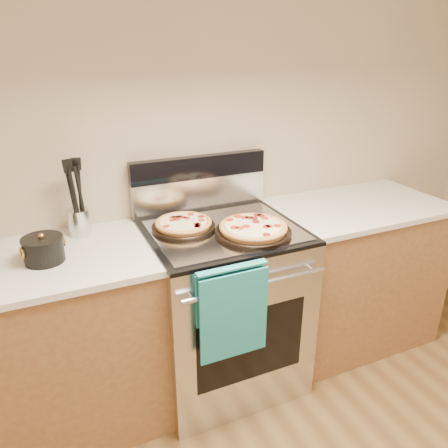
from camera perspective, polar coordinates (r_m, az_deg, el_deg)
name	(u,v)px	position (r m, az deg, el deg)	size (l,w,h in m)	color
wall_back	(196,130)	(2.36, -3.72, 12.13)	(4.00, 4.00, 0.00)	tan
range_body	(223,308)	(2.40, -0.19, -10.96)	(0.76, 0.68, 0.90)	#B7B7BC
oven_window	(251,345)	(2.16, 3.55, -15.44)	(0.56, 0.01, 0.40)	black
cooktop	(222,231)	(2.18, -0.20, -0.86)	(0.76, 0.68, 0.02)	black
backsplash_lower	(200,193)	(2.41, -3.19, 4.01)	(0.76, 0.06, 0.18)	silver
backsplash_upper	(199,167)	(2.37, -3.27, 7.45)	(0.76, 0.06, 0.12)	black
oven_handle	(257,285)	(1.93, 4.35, -7.92)	(0.03, 0.03, 0.70)	silver
dish_towel	(232,310)	(1.94, 1.07, -11.22)	(0.32, 0.05, 0.42)	#1C658E
foil_sheet	(225,230)	(2.15, 0.12, -0.83)	(0.70, 0.55, 0.01)	gray
cabinet_left	(50,350)	(2.30, -21.81, -15.00)	(1.00, 0.62, 0.88)	brown
countertop_left	(33,264)	(2.06, -23.63, -4.85)	(1.02, 0.64, 0.03)	beige
cabinet_right	(350,275)	(2.85, 16.08, -6.39)	(1.00, 0.62, 0.88)	brown
countertop_right	(358,206)	(2.66, 17.13, 2.21)	(1.02, 0.64, 0.03)	beige
pepperoni_pizza_back	(184,224)	(2.17, -5.31, -0.06)	(0.31, 0.31, 0.04)	#B97638
pepperoni_pizza_front	(253,229)	(2.10, 3.84, -0.67)	(0.37, 0.37, 0.05)	#B97638
utensil_crock	(79,222)	(2.23, -18.37, 0.26)	(0.11, 0.11, 0.13)	silver
saucepan	(44,251)	(2.01, -22.49, -3.22)	(0.17, 0.17, 0.10)	black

